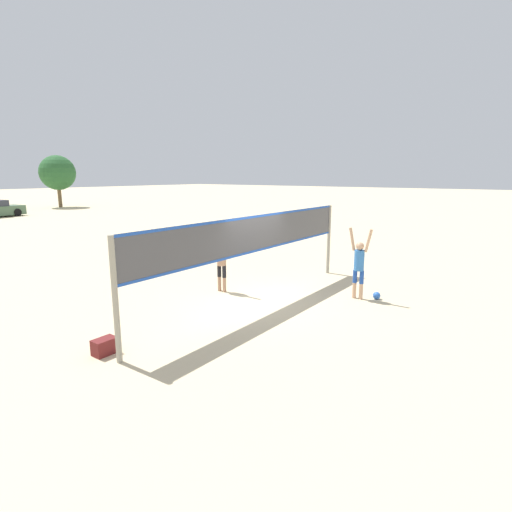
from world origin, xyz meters
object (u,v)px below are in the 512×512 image
player_spiker (359,262)px  tree_right_cluster (57,173)px  player_blocker (221,258)px  volleyball_net (256,240)px  volleyball (377,296)px  gear_bag (105,346)px

player_spiker → tree_right_cluster: bearing=-16.9°
player_spiker → player_blocker: bearing=26.2°
volleyball_net → volleyball: bearing=-47.0°
volleyball_net → player_blocker: (0.33, 1.53, -0.73)m
player_blocker → gear_bag: player_blocker is taller
volleyball → gear_bag: (-6.68, 3.06, 0.05)m
player_spiker → volleyball: (0.26, -0.47, -0.96)m
volleyball_net → player_spiker: size_ratio=4.34×
gear_bag → tree_right_cluster: tree_right_cluster is taller
player_blocker → tree_right_cluster: size_ratio=0.36×
player_spiker → volleyball_net: bearing=45.5°
player_spiker → volleyball: bearing=-151.0°
gear_bag → player_spiker: bearing=-22.0°
gear_bag → tree_right_cluster: size_ratio=0.08×
volleyball_net → player_blocker: size_ratio=4.42×
volleyball → gear_bag: 7.35m
volleyball → tree_right_cluster: 40.97m
player_blocker → volleyball: (2.03, -4.07, -0.94)m
volleyball_net → gear_bag: (-4.31, 0.53, -1.62)m
tree_right_cluster → gear_bag: bearing=-116.7°
volleyball_net → player_blocker: bearing=77.7°
player_blocker → volleyball: bearing=26.5°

